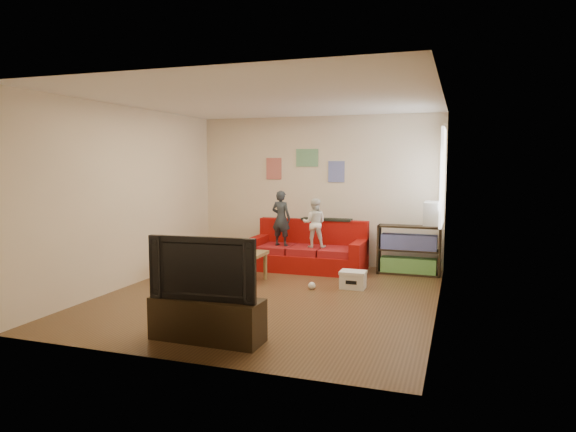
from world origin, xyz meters
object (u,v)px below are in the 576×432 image
(child_a, at_px, (281,218))
(file_box, at_px, (353,279))
(child_b, at_px, (314,223))
(coffee_table, at_px, (232,255))
(sofa, at_px, (309,253))
(tv_stand, at_px, (207,319))
(television, at_px, (206,267))
(bookshelf, at_px, (409,253))

(child_a, relative_size, file_box, 2.54)
(child_b, distance_m, coffee_table, 1.55)
(child_b, xyz_separation_m, file_box, (0.87, -0.95, -0.71))
(sofa, distance_m, child_a, 0.77)
(child_b, height_order, coffee_table, child_b)
(child_a, distance_m, file_box, 1.91)
(child_b, xyz_separation_m, tv_stand, (-0.13, -3.65, -0.61))
(sofa, relative_size, television, 1.72)
(sofa, xyz_separation_m, television, (0.01, -3.82, 0.49))
(child_b, bearing_deg, coffee_table, 35.04)
(bookshelf, xyz_separation_m, television, (-1.69, -3.96, 0.42))
(sofa, relative_size, child_a, 2.07)
(sofa, xyz_separation_m, file_box, (1.02, -1.12, -0.16))
(child_b, bearing_deg, file_box, 122.30)
(tv_stand, height_order, television, television)
(child_a, distance_m, child_b, 0.60)
(file_box, bearing_deg, child_b, 132.39)
(child_b, relative_size, bookshelf, 0.82)
(coffee_table, xyz_separation_m, television, (0.91, -2.60, 0.38))
(coffee_table, relative_size, bookshelf, 1.01)
(child_a, height_order, tv_stand, child_a)
(coffee_table, bearing_deg, child_a, 66.98)
(coffee_table, height_order, file_box, coffee_table)
(sofa, bearing_deg, file_box, -47.76)
(file_box, bearing_deg, sofa, 132.24)
(television, bearing_deg, child_a, 93.18)
(file_box, bearing_deg, television, -110.37)
(coffee_table, distance_m, television, 2.78)
(coffee_table, bearing_deg, bookshelf, 27.56)
(sofa, relative_size, coffee_table, 1.92)
(child_b, bearing_deg, child_a, -10.09)
(coffee_table, height_order, television, television)
(sofa, height_order, bookshelf, sofa)
(television, bearing_deg, file_box, 65.54)
(child_a, height_order, television, child_a)
(sofa, xyz_separation_m, child_a, (-0.45, -0.17, 0.61))
(tv_stand, bearing_deg, sofa, 91.17)
(coffee_table, distance_m, tv_stand, 2.76)
(child_a, bearing_deg, coffee_table, 76.43)
(sofa, xyz_separation_m, tv_stand, (0.01, -3.82, -0.07))
(child_a, bearing_deg, sofa, -150.15)
(bookshelf, distance_m, tv_stand, 4.31)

